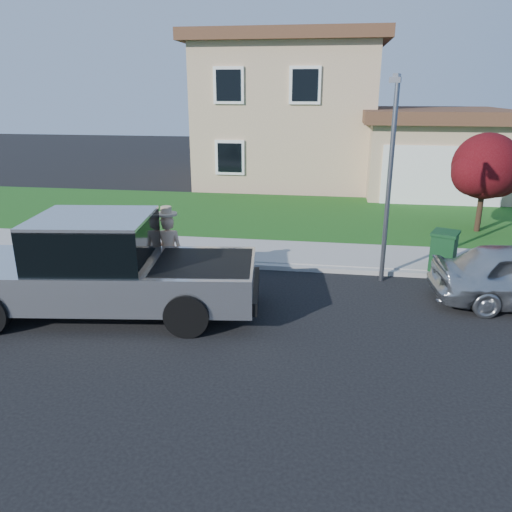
{
  "coord_description": "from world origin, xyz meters",
  "views": [
    {
      "loc": [
        2.24,
        -9.23,
        4.44
      ],
      "look_at": [
        0.8,
        0.34,
        1.2
      ],
      "focal_mm": 35.0,
      "sensor_mm": 36.0,
      "label": 1
    }
  ],
  "objects_px": {
    "pickup_truck": "(103,269)",
    "woman": "(169,251)",
    "street_lamp": "(390,170)",
    "ornamental_tree": "(487,169)",
    "trash_bin": "(444,250)"
  },
  "relations": [
    {
      "from": "pickup_truck",
      "to": "trash_bin",
      "type": "distance_m",
      "value": 8.09
    },
    {
      "from": "pickup_truck",
      "to": "woman",
      "type": "bearing_deg",
      "value": 48.69
    },
    {
      "from": "pickup_truck",
      "to": "street_lamp",
      "type": "xyz_separation_m",
      "value": [
        5.83,
        2.68,
        1.75
      ]
    },
    {
      "from": "street_lamp",
      "to": "woman",
      "type": "bearing_deg",
      "value": -151.78
    },
    {
      "from": "pickup_truck",
      "to": "ornamental_tree",
      "type": "height_order",
      "value": "ornamental_tree"
    },
    {
      "from": "pickup_truck",
      "to": "woman",
      "type": "xyz_separation_m",
      "value": [
        0.93,
        1.38,
        -0.02
      ]
    },
    {
      "from": "trash_bin",
      "to": "street_lamp",
      "type": "distance_m",
      "value": 2.66
    },
    {
      "from": "pickup_truck",
      "to": "trash_bin",
      "type": "bearing_deg",
      "value": 17.3
    },
    {
      "from": "ornamental_tree",
      "to": "trash_bin",
      "type": "bearing_deg",
      "value": -115.12
    },
    {
      "from": "trash_bin",
      "to": "ornamental_tree",
      "type": "bearing_deg",
      "value": 86.85
    },
    {
      "from": "pickup_truck",
      "to": "woman",
      "type": "relative_size",
      "value": 3.27
    },
    {
      "from": "trash_bin",
      "to": "pickup_truck",
      "type": "bearing_deg",
      "value": -133.61
    },
    {
      "from": "woman",
      "to": "ornamental_tree",
      "type": "bearing_deg",
      "value": -152.92
    },
    {
      "from": "pickup_truck",
      "to": "woman",
      "type": "height_order",
      "value": "pickup_truck"
    },
    {
      "from": "ornamental_tree",
      "to": "pickup_truck",
      "type": "bearing_deg",
      "value": -141.32
    }
  ]
}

